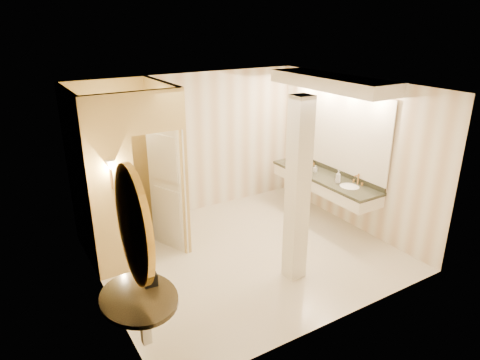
# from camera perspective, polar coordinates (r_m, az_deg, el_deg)

# --- Properties ---
(floor) EXTENTS (4.50, 4.50, 0.00)m
(floor) POSITION_cam_1_polar(r_m,az_deg,el_deg) (7.13, 0.84, -9.74)
(floor) COLOR beige
(floor) RESTS_ON ground
(ceiling) EXTENTS (4.50, 4.50, 0.00)m
(ceiling) POSITION_cam_1_polar(r_m,az_deg,el_deg) (6.20, 0.97, 12.26)
(ceiling) COLOR silver
(ceiling) RESTS_ON wall_back
(wall_back) EXTENTS (4.50, 0.02, 2.70)m
(wall_back) POSITION_cam_1_polar(r_m,az_deg,el_deg) (8.22, -6.59, 4.64)
(wall_back) COLOR white
(wall_back) RESTS_ON floor
(wall_front) EXTENTS (4.50, 0.02, 2.70)m
(wall_front) POSITION_cam_1_polar(r_m,az_deg,el_deg) (5.11, 13.03, -6.21)
(wall_front) COLOR white
(wall_front) RESTS_ON floor
(wall_left) EXTENTS (0.02, 4.00, 2.70)m
(wall_left) POSITION_cam_1_polar(r_m,az_deg,el_deg) (5.75, -18.46, -3.61)
(wall_left) COLOR white
(wall_left) RESTS_ON floor
(wall_right) EXTENTS (0.02, 4.00, 2.70)m
(wall_right) POSITION_cam_1_polar(r_m,az_deg,el_deg) (7.92, 14.84, 3.43)
(wall_right) COLOR white
(wall_right) RESTS_ON floor
(toilet_closet) EXTENTS (1.50, 1.55, 2.70)m
(toilet_closet) POSITION_cam_1_polar(r_m,az_deg,el_deg) (6.89, -11.38, 1.46)
(toilet_closet) COLOR #EBD47B
(toilet_closet) RESTS_ON floor
(wall_sconce) EXTENTS (0.14, 0.14, 0.42)m
(wall_sconce) POSITION_cam_1_polar(r_m,az_deg,el_deg) (6.08, -16.89, 1.75)
(wall_sconce) COLOR #C88D40
(wall_sconce) RESTS_ON toilet_closet
(vanity) EXTENTS (0.75, 2.55, 2.09)m
(vanity) POSITION_cam_1_polar(r_m,az_deg,el_deg) (7.90, 11.75, 5.77)
(vanity) COLOR white
(vanity) RESTS_ON floor
(console_shelf) EXTENTS (1.00, 1.00, 1.95)m
(console_shelf) POSITION_cam_1_polar(r_m,az_deg,el_deg) (4.55, -13.65, -9.97)
(console_shelf) COLOR black
(console_shelf) RESTS_ON floor
(pillar) EXTENTS (0.26, 0.26, 2.70)m
(pillar) POSITION_cam_1_polar(r_m,az_deg,el_deg) (6.01, 7.69, -1.60)
(pillar) COLOR white
(pillar) RESTS_ON floor
(tissue_box) EXTENTS (0.16, 0.16, 0.15)m
(tissue_box) POSITION_cam_1_polar(r_m,az_deg,el_deg) (4.91, -11.93, -12.76)
(tissue_box) COLOR black
(tissue_box) RESTS_ON console_shelf
(toilet) EXTENTS (0.64, 0.89, 0.82)m
(toilet) POSITION_cam_1_polar(r_m,az_deg,el_deg) (7.57, -14.84, -5.05)
(toilet) COLOR white
(toilet) RESTS_ON floor
(soap_bottle_a) EXTENTS (0.06, 0.06, 0.13)m
(soap_bottle_a) POSITION_cam_1_polar(r_m,az_deg,el_deg) (8.23, 10.00, 1.48)
(soap_bottle_a) COLOR beige
(soap_bottle_a) RESTS_ON vanity
(soap_bottle_b) EXTENTS (0.09, 0.09, 0.11)m
(soap_bottle_b) POSITION_cam_1_polar(r_m,az_deg,el_deg) (7.81, 12.90, 0.13)
(soap_bottle_b) COLOR silver
(soap_bottle_b) RESTS_ON vanity
(soap_bottle_c) EXTENTS (0.10, 0.10, 0.23)m
(soap_bottle_c) POSITION_cam_1_polar(r_m,az_deg,el_deg) (7.76, 12.95, 0.44)
(soap_bottle_c) COLOR #C6B28C
(soap_bottle_c) RESTS_ON vanity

